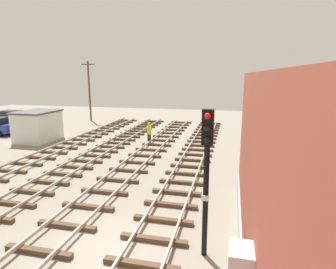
{
  "coord_description": "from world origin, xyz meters",
  "views": [
    {
      "loc": [
        3.9,
        -8.0,
        5.94
      ],
      "look_at": [
        -0.28,
        10.01,
        1.97
      ],
      "focal_mm": 29.78,
      "sensor_mm": 36.0,
      "label": 1
    }
  ],
  "objects_px": {
    "track_worker_foreground": "(149,133)",
    "control_hut": "(38,126)",
    "parked_car_red": "(31,124)",
    "utility_pole_far": "(89,90)",
    "signal_mast": "(207,167)",
    "parked_car_black": "(12,118)"
  },
  "relations": [
    {
      "from": "track_worker_foreground",
      "to": "control_hut",
      "type": "bearing_deg",
      "value": -172.82
    },
    {
      "from": "parked_car_red",
      "to": "utility_pole_far",
      "type": "bearing_deg",
      "value": 75.44
    },
    {
      "from": "signal_mast",
      "to": "utility_pole_far",
      "type": "relative_size",
      "value": 0.64
    },
    {
      "from": "control_hut",
      "to": "parked_car_red",
      "type": "bearing_deg",
      "value": 136.22
    },
    {
      "from": "parked_car_black",
      "to": "utility_pole_far",
      "type": "relative_size",
      "value": 0.55
    },
    {
      "from": "utility_pole_far",
      "to": "signal_mast",
      "type": "bearing_deg",
      "value": -54.92
    },
    {
      "from": "control_hut",
      "to": "parked_car_black",
      "type": "relative_size",
      "value": 0.9
    },
    {
      "from": "control_hut",
      "to": "parked_car_red",
      "type": "distance_m",
      "value": 4.57
    },
    {
      "from": "signal_mast",
      "to": "utility_pole_far",
      "type": "xyz_separation_m",
      "value": [
        -17.56,
        25.0,
        0.9
      ]
    },
    {
      "from": "control_hut",
      "to": "track_worker_foreground",
      "type": "height_order",
      "value": "control_hut"
    },
    {
      "from": "parked_car_red",
      "to": "track_worker_foreground",
      "type": "height_order",
      "value": "track_worker_foreground"
    },
    {
      "from": "signal_mast",
      "to": "control_hut",
      "type": "xyz_separation_m",
      "value": [
        -16.51,
        13.26,
        -1.73
      ]
    },
    {
      "from": "control_hut",
      "to": "track_worker_foreground",
      "type": "distance_m",
      "value": 10.29
    },
    {
      "from": "parked_car_black",
      "to": "track_worker_foreground",
      "type": "height_order",
      "value": "track_worker_foreground"
    },
    {
      "from": "control_hut",
      "to": "parked_car_black",
      "type": "distance_m",
      "value": 10.77
    },
    {
      "from": "signal_mast",
      "to": "track_worker_foreground",
      "type": "height_order",
      "value": "signal_mast"
    },
    {
      "from": "parked_car_red",
      "to": "parked_car_black",
      "type": "height_order",
      "value": "same"
    },
    {
      "from": "utility_pole_far",
      "to": "track_worker_foreground",
      "type": "distance_m",
      "value": 15.67
    },
    {
      "from": "parked_car_red",
      "to": "parked_car_black",
      "type": "relative_size",
      "value": 1.0
    },
    {
      "from": "control_hut",
      "to": "signal_mast",
      "type": "bearing_deg",
      "value": -38.77
    },
    {
      "from": "signal_mast",
      "to": "track_worker_foreground",
      "type": "bearing_deg",
      "value": 113.46
    },
    {
      "from": "signal_mast",
      "to": "track_worker_foreground",
      "type": "xyz_separation_m",
      "value": [
        -6.31,
        14.55,
        -2.19
      ]
    }
  ]
}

